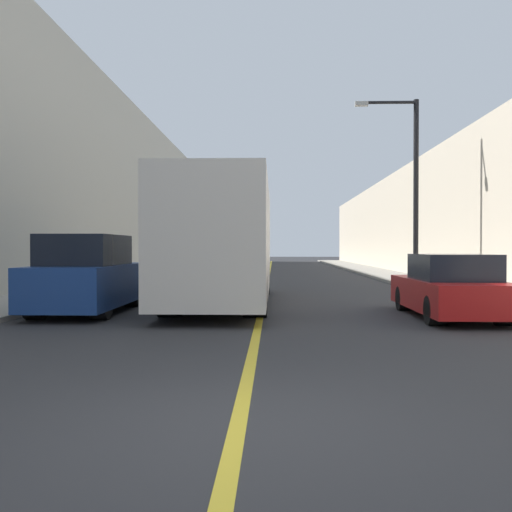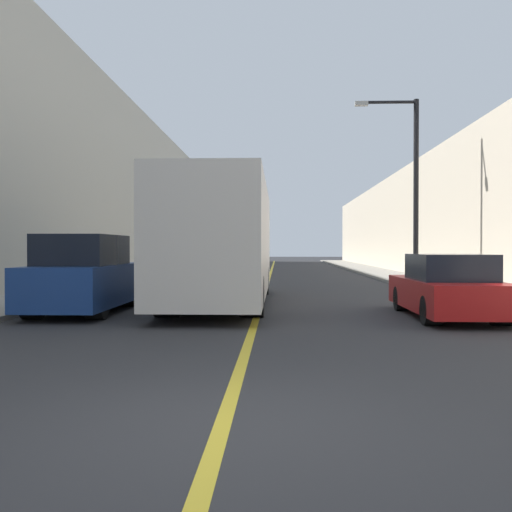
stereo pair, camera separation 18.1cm
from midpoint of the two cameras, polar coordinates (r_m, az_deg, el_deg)
ground_plane at (r=5.58m, az=-2.32°, el=-16.00°), size 200.00×200.00×0.00m
sidewalk_left at (r=36.09m, az=-9.36°, el=-1.67°), size 2.59×72.00×0.12m
sidewalk_right at (r=35.93m, az=12.38°, el=-1.69°), size 2.59×72.00×0.12m
building_row_left at (r=37.03m, az=-14.41°, el=6.24°), size 4.00×72.00×10.27m
building_row_right at (r=36.66m, az=17.48°, el=3.32°), size 4.00×72.00×6.49m
road_center_line at (r=35.37m, az=1.49°, el=-1.80°), size 0.16×72.00×0.01m
bus at (r=17.20m, az=-2.89°, el=1.43°), size 2.53×10.77×3.38m
parked_suv_left at (r=15.41m, az=-15.61°, el=-1.91°), size 1.86×4.89×1.92m
car_right_near at (r=14.48m, az=18.14°, el=-2.99°), size 1.81×4.72×1.46m
street_lamp_right at (r=23.94m, az=14.71°, el=7.04°), size 2.45×0.24×7.18m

